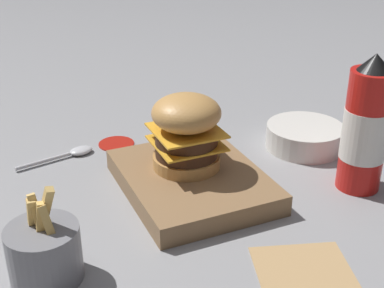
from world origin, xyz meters
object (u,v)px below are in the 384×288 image
fries_basket (44,252)px  serving_board (192,181)px  side_bowl (305,136)px  ketchup_bottle (365,129)px  burger (186,131)px  spoon (73,153)px

fries_basket → serving_board: bearing=115.7°
side_bowl → ketchup_bottle: bearing=-1.8°
fries_basket → ketchup_bottle: bearing=92.6°
serving_board → burger: burger is taller
serving_board → side_bowl: bearing=102.8°
fries_basket → side_bowl: 0.55m
spoon → ketchup_bottle: bearing=-48.0°
ketchup_bottle → spoon: bearing=-126.6°
burger → side_bowl: 0.27m
serving_board → ketchup_bottle: ketchup_bottle is taller
fries_basket → burger: bearing=119.5°
fries_basket → spoon: size_ratio=0.90×
serving_board → fries_basket: 0.29m
ketchup_bottle → fries_basket: (0.02, -0.51, -0.07)m
ketchup_bottle → burger: bearing=-115.5°
serving_board → side_bowl: 0.27m
fries_basket → side_bowl: size_ratio=0.91×
serving_board → fries_basket: (0.12, -0.26, 0.02)m
ketchup_bottle → fries_basket: size_ratio=1.72×
ketchup_bottle → fries_basket: 0.52m
burger → spoon: 0.25m
side_bowl → spoon: 0.44m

